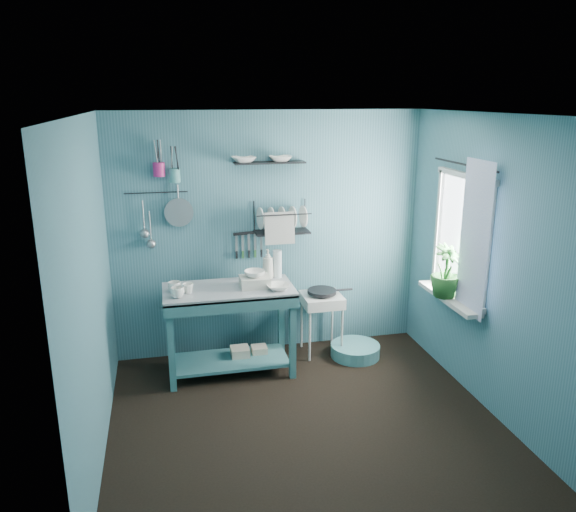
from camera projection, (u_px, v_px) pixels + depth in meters
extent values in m
plane|color=black|center=(305.00, 420.00, 4.72)|extent=(3.20, 3.20, 0.00)
plane|color=silver|center=(307.00, 114.00, 4.03)|extent=(3.20, 3.20, 0.00)
plane|color=#376471|center=(269.00, 235.00, 5.78)|extent=(3.20, 0.00, 3.20)
plane|color=#376471|center=(377.00, 366.00, 2.97)|extent=(3.20, 0.00, 3.20)
plane|color=#376471|center=(91.00, 295.00, 4.03)|extent=(0.00, 3.00, 3.00)
plane|color=#376471|center=(490.00, 266.00, 4.71)|extent=(0.00, 3.00, 3.00)
cube|color=#356B6F|center=(230.00, 330.00, 5.44)|extent=(1.27, 0.70, 0.87)
imported|color=white|center=(177.00, 292.00, 5.06)|extent=(0.12, 0.12, 0.10)
imported|color=white|center=(188.00, 288.00, 5.17)|extent=(0.14, 0.14, 0.09)
imported|color=white|center=(175.00, 287.00, 5.20)|extent=(0.17, 0.17, 0.10)
cube|color=beige|center=(255.00, 282.00, 5.34)|extent=(0.28, 0.22, 0.10)
imported|color=white|center=(255.00, 274.00, 5.32)|extent=(0.20, 0.19, 0.06)
imported|color=beige|center=(268.00, 264.00, 5.56)|extent=(0.12, 0.12, 0.30)
cylinder|color=silver|center=(277.00, 264.00, 5.60)|extent=(0.09, 0.09, 0.28)
imported|color=white|center=(278.00, 287.00, 5.27)|extent=(0.22, 0.22, 0.05)
cube|color=beige|center=(321.00, 324.00, 5.89)|extent=(0.45, 0.45, 0.65)
cylinder|color=black|center=(322.00, 291.00, 5.79)|extent=(0.30, 0.30, 0.03)
cube|color=black|center=(249.00, 233.00, 5.69)|extent=(0.32, 0.06, 0.03)
cube|color=black|center=(282.00, 217.00, 5.62)|extent=(0.56, 0.26, 0.32)
cube|color=black|center=(270.00, 163.00, 5.48)|extent=(0.70, 0.18, 0.01)
imported|color=white|center=(244.00, 158.00, 5.41)|extent=(0.26, 0.26, 0.06)
imported|color=white|center=(280.00, 153.00, 5.48)|extent=(0.26, 0.26, 0.06)
cylinder|color=#B9226C|center=(159.00, 169.00, 5.28)|extent=(0.11, 0.11, 0.13)
cylinder|color=teal|center=(174.00, 175.00, 5.33)|extent=(0.11, 0.11, 0.13)
cylinder|color=#929599|center=(179.00, 212.00, 5.46)|extent=(0.28, 0.03, 0.28)
cylinder|color=#929599|center=(143.00, 216.00, 5.40)|extent=(0.01, 0.01, 0.30)
cylinder|color=#929599|center=(150.00, 226.00, 5.45)|extent=(0.01, 0.01, 0.30)
cylinder|color=black|center=(156.00, 193.00, 5.38)|extent=(0.60, 0.01, 0.01)
plane|color=white|center=(462.00, 236.00, 5.09)|extent=(0.00, 1.10, 1.10)
cube|color=beige|center=(449.00, 298.00, 5.24)|extent=(0.16, 0.95, 0.04)
plane|color=white|center=(474.00, 239.00, 4.78)|extent=(0.00, 1.35, 1.35)
cylinder|color=black|center=(464.00, 165.00, 4.90)|extent=(0.02, 1.05, 0.02)
imported|color=#255C26|center=(446.00, 271.00, 5.16)|extent=(0.37, 0.37, 0.50)
cube|color=tan|center=(240.00, 358.00, 5.60)|extent=(0.18, 0.18, 0.22)
cube|color=tan|center=(259.00, 355.00, 5.67)|extent=(0.15, 0.15, 0.20)
cylinder|color=teal|center=(355.00, 350.00, 5.87)|extent=(0.51, 0.51, 0.13)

